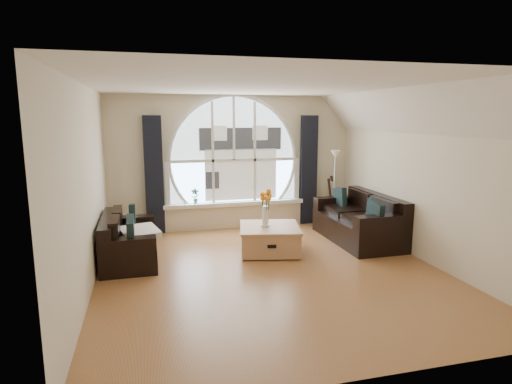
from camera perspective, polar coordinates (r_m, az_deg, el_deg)
name	(u,v)px	position (r m, az deg, el deg)	size (l,w,h in m)	color
ground	(271,271)	(6.48, 2.02, -10.55)	(5.00, 5.50, 0.01)	brown
ceiling	(272,86)	(6.08, 2.18, 14.01)	(5.00, 5.50, 0.01)	silver
wall_back	(233,162)	(8.79, -3.02, 3.97)	(5.00, 0.01, 2.70)	beige
wall_front	(367,231)	(3.64, 14.56, -5.10)	(5.00, 0.01, 2.70)	beige
wall_left	(86,189)	(5.94, -21.70, 0.32)	(0.01, 5.50, 2.70)	beige
wall_right	(423,176)	(7.25, 21.41, 1.99)	(0.01, 5.50, 2.70)	beige
attic_slope	(411,112)	(7.02, 19.92, 10.04)	(0.92, 5.50, 0.72)	silver
arched_window	(234,149)	(8.73, -3.00, 5.75)	(2.60, 0.06, 2.15)	silver
window_sill	(235,203)	(8.82, -2.84, -1.53)	(2.90, 0.22, 0.08)	white
window_frame	(234,149)	(8.70, -2.96, 5.73)	(2.76, 0.08, 2.15)	white
neighbor_house	(241,155)	(8.76, -2.01, 4.95)	(1.70, 0.02, 1.50)	silver
curtain_left	(154,175)	(8.52, -13.46, 2.16)	(0.35, 0.12, 2.30)	black
curtain_right	(309,170)	(9.15, 7.02, 2.89)	(0.35, 0.12, 2.30)	black
sofa_left	(129,236)	(7.13, -16.57, -5.66)	(0.81, 1.63, 0.72)	black
sofa_right	(358,220)	(8.12, 13.43, -3.61)	(0.98, 1.96, 0.87)	black
coffee_chest	(270,238)	(7.30, 1.84, -6.14)	(0.99, 0.99, 0.49)	tan
throw_blanket	(139,232)	(6.93, -15.28, -5.19)	(0.55, 0.55, 0.10)	silver
vase_flowers	(265,204)	(7.17, 1.25, -1.56)	(0.24, 0.24, 0.70)	white
floor_lamp	(334,189)	(8.96, 10.39, 0.39)	(0.24, 0.24, 1.60)	#B2B2B2
guitar	(329,200)	(9.23, 9.67, -1.02)	(0.36, 0.24, 1.06)	brown
potted_plant	(195,196)	(8.66, -8.13, -0.53)	(0.16, 0.11, 0.31)	#1E6023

